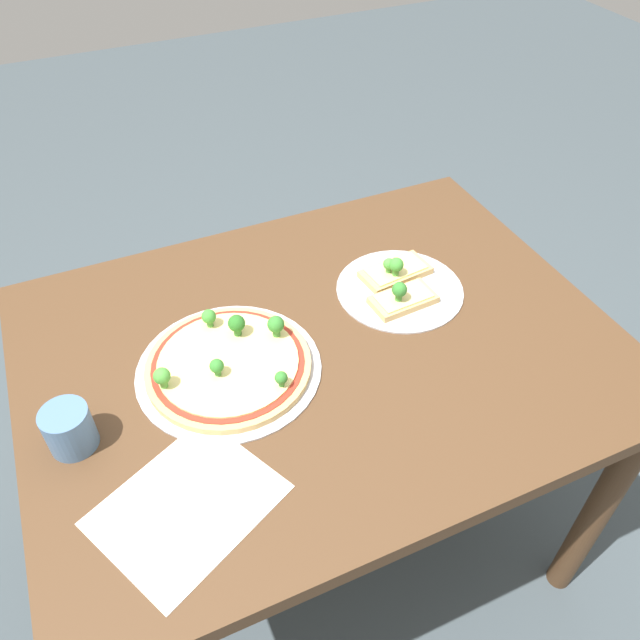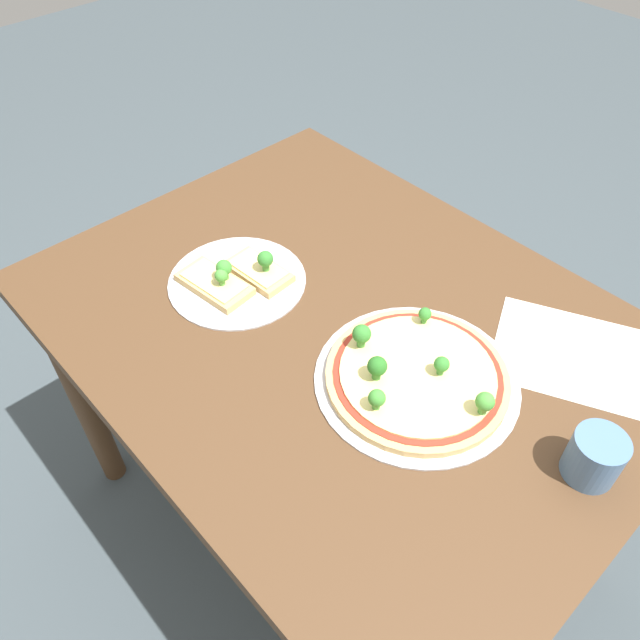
% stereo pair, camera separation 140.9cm
% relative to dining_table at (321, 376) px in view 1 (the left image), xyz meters
% --- Properties ---
extents(ground_plane, '(8.00, 8.00, 0.00)m').
position_rel_dining_table_xyz_m(ground_plane, '(0.00, 0.00, -0.66)').
color(ground_plane, '#3D474C').
extents(dining_table, '(1.17, 0.89, 0.76)m').
position_rel_dining_table_xyz_m(dining_table, '(0.00, 0.00, 0.00)').
color(dining_table, '#4C331E').
rests_on(dining_table, ground_plane).
extents(pizza_tray_whole, '(0.36, 0.36, 0.07)m').
position_rel_dining_table_xyz_m(pizza_tray_whole, '(0.19, -0.01, 0.11)').
color(pizza_tray_whole, '#B7B7BC').
rests_on(pizza_tray_whole, dining_table).
extents(pizza_tray_slice, '(0.28, 0.28, 0.07)m').
position_rel_dining_table_xyz_m(pizza_tray_slice, '(-0.22, -0.08, 0.11)').
color(pizza_tray_slice, '#B7B7BC').
rests_on(pizza_tray_slice, dining_table).
extents(drinking_cup, '(0.08, 0.08, 0.08)m').
position_rel_dining_table_xyz_m(drinking_cup, '(0.49, 0.05, 0.14)').
color(drinking_cup, '#4C7099').
rests_on(drinking_cup, dining_table).
extents(paper_menu, '(0.34, 0.31, 0.00)m').
position_rel_dining_table_xyz_m(paper_menu, '(0.34, 0.24, 0.10)').
color(paper_menu, silver).
rests_on(paper_menu, dining_table).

